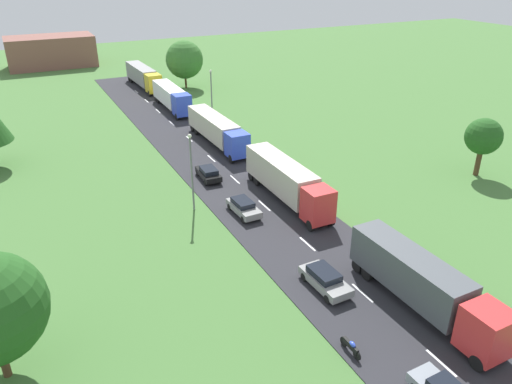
# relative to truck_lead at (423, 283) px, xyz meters

# --- Properties ---
(road) EXTENTS (10.00, 140.00, 0.06)m
(road) POSITION_rel_truck_lead_xyz_m (-2.44, 11.00, -2.13)
(road) COLOR #2B2B30
(road) RESTS_ON ground
(lane_marking_centre) EXTENTS (0.16, 122.35, 0.01)m
(lane_marking_centre) POSITION_rel_truck_lead_xyz_m (-2.44, 7.43, -2.09)
(lane_marking_centre) COLOR white
(lane_marking_centre) RESTS_ON road
(truck_lead) EXTENTS (2.66, 12.69, 3.64)m
(truck_lead) POSITION_rel_truck_lead_xyz_m (0.00, 0.00, 0.00)
(truck_lead) COLOR red
(truck_lead) RESTS_ON road
(truck_second) EXTENTS (2.59, 13.49, 3.77)m
(truck_second) POSITION_rel_truck_lead_xyz_m (0.09, 18.57, 0.07)
(truck_second) COLOR red
(truck_second) RESTS_ON road
(truck_third) EXTENTS (2.60, 14.41, 3.43)m
(truck_third) POSITION_rel_truck_lead_xyz_m (0.15, 36.49, -0.08)
(truck_third) COLOR blue
(truck_third) RESTS_ON road
(truck_fourth) EXTENTS (2.66, 12.89, 3.59)m
(truck_fourth) POSITION_rel_truck_lead_xyz_m (-0.10, 54.36, -0.06)
(truck_fourth) COLOR blue
(truck_fourth) RESTS_ON road
(truck_fifth) EXTENTS (2.88, 14.61, 3.65)m
(truck_fifth) POSITION_rel_truck_lead_xyz_m (-0.28, 70.51, 0.02)
(truck_fifth) COLOR yellow
(truck_fifth) RESTS_ON road
(car_second) EXTENTS (2.01, 4.44, 1.41)m
(car_second) POSITION_rel_truck_lead_xyz_m (-4.53, 4.80, -1.35)
(car_second) COLOR gray
(car_second) RESTS_ON road
(car_third) EXTENTS (1.89, 4.22, 1.39)m
(car_third) POSITION_rel_truck_lead_xyz_m (-4.96, 17.73, -1.35)
(car_third) COLOR gray
(car_third) RESTS_ON road
(car_fourth) EXTENTS (1.97, 4.14, 1.38)m
(car_fourth) POSITION_rel_truck_lead_xyz_m (-4.96, 26.61, -1.36)
(car_fourth) COLOR black
(car_fourth) RESTS_ON road
(motorcycle_courier) EXTENTS (0.28, 1.94, 0.91)m
(motorcycle_courier) POSITION_rel_truck_lead_xyz_m (-6.79, -1.37, -1.61)
(motorcycle_courier) COLOR black
(motorcycle_courier) RESTS_ON road
(lamppost_second) EXTENTS (0.36, 0.36, 7.64)m
(lamppost_second) POSITION_rel_truck_lead_xyz_m (-8.79, 20.77, 2.13)
(lamppost_second) COLOR slate
(lamppost_second) RESTS_ON ground
(lamppost_third) EXTENTS (0.36, 0.36, 7.39)m
(lamppost_third) POSITION_rel_truck_lead_xyz_m (3.54, 46.48, 2.01)
(lamppost_third) COLOR slate
(lamppost_third) RESTS_ON ground
(tree_birch) EXTENTS (3.93, 3.93, 6.48)m
(tree_birch) POSITION_rel_truck_lead_xyz_m (22.10, 14.54, 2.31)
(tree_birch) COLOR #513823
(tree_birch) RESTS_ON ground
(tree_maple) EXTENTS (6.73, 6.73, 8.45)m
(tree_maple) POSITION_rel_truck_lead_xyz_m (6.64, 67.09, 2.92)
(tree_maple) COLOR #513823
(tree_maple) RESTS_ON ground
(distant_building) EXTENTS (17.91, 9.60, 6.47)m
(distant_building) POSITION_rel_truck_lead_xyz_m (-13.07, 98.44, 1.08)
(distant_building) COLOR brown
(distant_building) RESTS_ON ground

